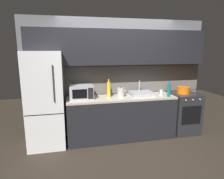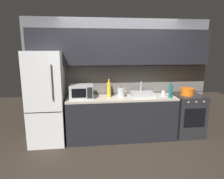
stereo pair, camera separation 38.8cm
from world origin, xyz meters
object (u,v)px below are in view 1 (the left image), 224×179
object	(u,v)px
refrigerator	(46,100)
mug_white	(161,92)
kettle	(121,92)
wine_bottle_teal	(169,90)
wine_bottle_yellow	(109,89)
microwave	(81,92)
oven_range	(183,113)
cooking_pot	(183,90)
wine_bottle_red	(108,89)

from	to	relation	value
refrigerator	mug_white	world-z (taller)	refrigerator
kettle	wine_bottle_teal	size ratio (longest dim) A/B	0.64
wine_bottle_teal	wine_bottle_yellow	size ratio (longest dim) A/B	0.87
refrigerator	microwave	distance (m)	0.69
microwave	oven_range	bearing A→B (deg)	-0.50
oven_range	cooking_pot	distance (m)	0.53
kettle	wine_bottle_red	distance (m)	0.31
oven_range	kettle	size ratio (longest dim) A/B	4.29
oven_range	wine_bottle_teal	bearing A→B (deg)	-157.88
refrigerator	kettle	world-z (taller)	refrigerator
refrigerator	wine_bottle_red	xyz separation A→B (m)	(1.26, 0.22, 0.11)
oven_range	cooking_pot	size ratio (longest dim) A/B	3.19
refrigerator	wine_bottle_yellow	world-z (taller)	refrigerator
oven_range	cooking_pot	world-z (taller)	cooking_pot
refrigerator	wine_bottle_red	world-z (taller)	refrigerator
refrigerator	wine_bottle_red	size ratio (longest dim) A/B	5.81
wine_bottle_red	mug_white	distance (m)	1.14
oven_range	wine_bottle_yellow	distance (m)	1.82
wine_bottle_teal	wine_bottle_red	distance (m)	1.26
wine_bottle_teal	cooking_pot	size ratio (longest dim) A/B	1.16
refrigerator	microwave	bearing A→B (deg)	1.55
wine_bottle_yellow	mug_white	size ratio (longest dim) A/B	3.51
wine_bottle_yellow	mug_white	world-z (taller)	wine_bottle_yellow
microwave	wine_bottle_teal	size ratio (longest dim) A/B	1.41
kettle	cooking_pot	distance (m)	1.43
kettle	microwave	bearing A→B (deg)	179.55
cooking_pot	refrigerator	bearing A→B (deg)	-180.00
microwave	mug_white	distance (m)	1.70
oven_range	wine_bottle_yellow	xyz separation A→B (m)	(-1.72, 0.03, 0.61)
wine_bottle_red	wine_bottle_yellow	bearing A→B (deg)	-98.00
oven_range	wine_bottle_yellow	world-z (taller)	wine_bottle_yellow
microwave	wine_bottle_red	bearing A→B (deg)	18.89
oven_range	mug_white	world-z (taller)	mug_white
oven_range	refrigerator	bearing A→B (deg)	179.98
refrigerator	cooking_pot	xyz separation A→B (m)	(2.91, 0.00, 0.06)
oven_range	kettle	world-z (taller)	kettle
refrigerator	oven_range	size ratio (longest dim) A/B	2.03
microwave	cooking_pot	world-z (taller)	microwave
wine_bottle_yellow	microwave	bearing A→B (deg)	-178.71
refrigerator	wine_bottle_yellow	size ratio (longest dim) A/B	4.90
kettle	wine_bottle_red	bearing A→B (deg)	137.58
refrigerator	oven_range	bearing A→B (deg)	-0.02
cooking_pot	kettle	bearing A→B (deg)	179.52
refrigerator	cooking_pot	size ratio (longest dim) A/B	6.48
mug_white	wine_bottle_yellow	bearing A→B (deg)	177.90
oven_range	wine_bottle_teal	size ratio (longest dim) A/B	2.75
microwave	wine_bottle_red	xyz separation A→B (m)	(0.58, 0.20, -0.01)
wine_bottle_red	kettle	bearing A→B (deg)	-42.42
mug_white	cooking_pot	bearing A→B (deg)	1.18
wine_bottle_red	cooking_pot	distance (m)	1.66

